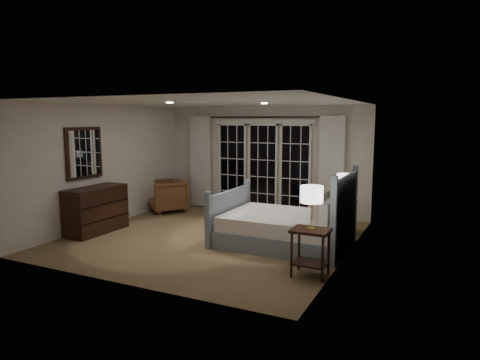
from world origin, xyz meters
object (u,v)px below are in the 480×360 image
at_px(lamp_left, 312,195).
at_px(lamp_right, 344,179).
at_px(nightstand_left, 310,245).
at_px(bed, 287,227).
at_px(armchair, 167,196).
at_px(dresser, 96,210).
at_px(nightstand_right, 343,212).

height_order(lamp_left, lamp_right, lamp_left).
xyz_separation_m(nightstand_left, lamp_right, (-0.09, 2.50, 0.61)).
xyz_separation_m(bed, armchair, (-3.52, 1.36, 0.06)).
xyz_separation_m(bed, lamp_right, (0.72, 1.20, 0.73)).
xyz_separation_m(lamp_left, armchair, (-4.33, 2.66, -0.79)).
height_order(lamp_right, dresser, lamp_right).
distance_m(nightstand_left, lamp_left, 0.72).
bearing_deg(bed, lamp_left, -57.99).
relative_size(bed, armchair, 2.61).
bearing_deg(bed, armchair, 158.90).
bearing_deg(dresser, nightstand_left, -6.17).
distance_m(nightstand_right, lamp_left, 2.61).
xyz_separation_m(nightstand_left, lamp_left, (-0.00, 0.00, 0.72)).
relative_size(nightstand_right, lamp_right, 1.18).
relative_size(nightstand_left, nightstand_right, 1.07).
distance_m(lamp_left, dresser, 4.54).
bearing_deg(nightstand_right, lamp_right, 26.57).
bearing_deg(dresser, armchair, 86.58).
distance_m(lamp_left, lamp_right, 2.50).
bearing_deg(lamp_right, bed, -120.91).
height_order(nightstand_right, armchair, armchair).
relative_size(nightstand_left, dresser, 0.54).
xyz_separation_m(nightstand_right, lamp_left, (0.09, -2.50, 0.75)).
xyz_separation_m(bed, dresser, (-3.65, -0.82, 0.12)).
xyz_separation_m(nightstand_right, lamp_right, (0.00, 0.00, 0.64)).
relative_size(nightstand_right, armchair, 0.75).
height_order(bed, lamp_right, bed).
bearing_deg(lamp_left, bed, 122.01).
bearing_deg(nightstand_right, bed, -120.91).
bearing_deg(dresser, bed, 12.62).
bearing_deg(lamp_left, nightstand_left, -14.04).
xyz_separation_m(nightstand_right, dresser, (-4.37, -2.02, 0.03)).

